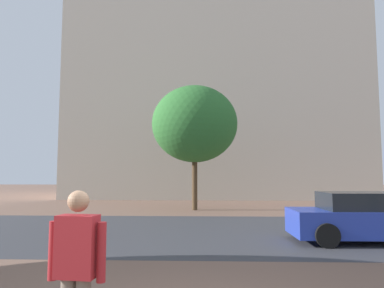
% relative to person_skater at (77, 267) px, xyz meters
% --- Properties ---
extents(ground_plane, '(120.00, 120.00, 0.00)m').
position_rel_person_skater_xyz_m(ground_plane, '(1.07, 10.29, -0.96)').
color(ground_plane, brown).
extents(street_asphalt_strip, '(120.00, 8.57, 0.00)m').
position_rel_person_skater_xyz_m(street_asphalt_strip, '(1.07, 8.64, -0.96)').
color(street_asphalt_strip, '#38383D').
rests_on(street_asphalt_strip, ground_plane).
extents(landmark_building, '(25.08, 14.54, 39.66)m').
position_rel_person_skater_xyz_m(landmark_building, '(2.15, 30.34, 10.63)').
color(landmark_building, beige).
rests_on(landmark_building, ground_plane).
extents(person_skater, '(0.61, 0.33, 1.73)m').
position_rel_person_skater_xyz_m(person_skater, '(0.00, 0.00, 0.00)').
color(person_skater, '#706656').
rests_on(person_skater, ground_plane).
extents(car_blue, '(4.12, 1.97, 1.40)m').
position_rel_person_skater_xyz_m(car_blue, '(5.83, 6.75, -0.28)').
color(car_blue, '#23389E').
rests_on(car_blue, ground_plane).
extents(tree_curb_far, '(4.78, 4.78, 6.92)m').
position_rel_person_skater_xyz_m(tree_curb_far, '(0.71, 15.90, 3.80)').
color(tree_curb_far, '#4C3823').
rests_on(tree_curb_far, ground_plane).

